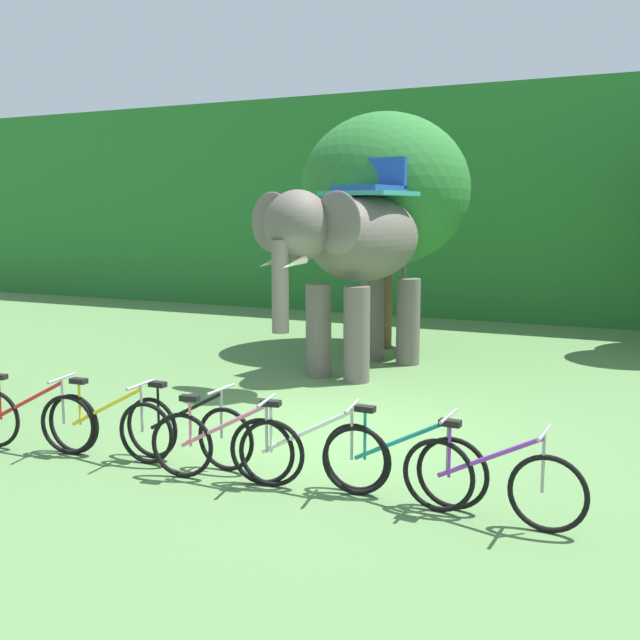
{
  "coord_description": "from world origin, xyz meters",
  "views": [
    {
      "loc": [
        3.73,
        -8.38,
        2.79
      ],
      "look_at": [
        -0.64,
        1.0,
        1.3
      ],
      "focal_mm": 41.71,
      "sensor_mm": 36.0,
      "label": 1
    }
  ],
  "objects_px": {
    "bike_white": "(308,453)",
    "bike_teal": "(402,462)",
    "tree_left": "(385,191)",
    "bike_black": "(187,431)",
    "bike_yellow": "(109,426)",
    "bike_pink": "(226,446)",
    "elephant": "(356,248)",
    "bike_purple": "(491,481)",
    "bike_red": "(30,419)"
  },
  "relations": [
    {
      "from": "tree_left",
      "to": "elephant",
      "type": "bearing_deg",
      "value": -81.13
    },
    {
      "from": "bike_red",
      "to": "bike_yellow",
      "type": "distance_m",
      "value": 1.04
    },
    {
      "from": "bike_white",
      "to": "bike_purple",
      "type": "distance_m",
      "value": 1.85
    },
    {
      "from": "bike_purple",
      "to": "elephant",
      "type": "bearing_deg",
      "value": 123.35
    },
    {
      "from": "elephant",
      "to": "bike_red",
      "type": "distance_m",
      "value": 6.19
    },
    {
      "from": "tree_left",
      "to": "bike_white",
      "type": "distance_m",
      "value": 8.64
    },
    {
      "from": "elephant",
      "to": "bike_black",
      "type": "relative_size",
      "value": 2.48
    },
    {
      "from": "tree_left",
      "to": "bike_white",
      "type": "bearing_deg",
      "value": -75.19
    },
    {
      "from": "bike_teal",
      "to": "bike_purple",
      "type": "distance_m",
      "value": 0.91
    },
    {
      "from": "bike_red",
      "to": "bike_black",
      "type": "distance_m",
      "value": 2.0
    },
    {
      "from": "bike_red",
      "to": "bike_pink",
      "type": "bearing_deg",
      "value": 2.1
    },
    {
      "from": "tree_left",
      "to": "bike_teal",
      "type": "bearing_deg",
      "value": -68.59
    },
    {
      "from": "elephant",
      "to": "bike_teal",
      "type": "relative_size",
      "value": 2.48
    },
    {
      "from": "bike_black",
      "to": "bike_white",
      "type": "bearing_deg",
      "value": -4.93
    },
    {
      "from": "tree_left",
      "to": "elephant",
      "type": "height_order",
      "value": "tree_left"
    },
    {
      "from": "bike_yellow",
      "to": "bike_black",
      "type": "xyz_separation_m",
      "value": [
        0.93,
        0.22,
        0.0
      ]
    },
    {
      "from": "elephant",
      "to": "bike_white",
      "type": "distance_m",
      "value": 5.91
    },
    {
      "from": "bike_pink",
      "to": "elephant",
      "type": "bearing_deg",
      "value": 98.4
    },
    {
      "from": "bike_black",
      "to": "bike_pink",
      "type": "relative_size",
      "value": 1.01
    },
    {
      "from": "tree_left",
      "to": "bike_red",
      "type": "distance_m",
      "value": 8.76
    },
    {
      "from": "tree_left",
      "to": "bike_white",
      "type": "relative_size",
      "value": 2.83
    },
    {
      "from": "bike_yellow",
      "to": "bike_purple",
      "type": "distance_m",
      "value": 4.34
    },
    {
      "from": "bike_yellow",
      "to": "bike_black",
      "type": "distance_m",
      "value": 0.95
    },
    {
      "from": "bike_pink",
      "to": "tree_left",
      "type": "bearing_deg",
      "value": 98.55
    },
    {
      "from": "bike_red",
      "to": "bike_purple",
      "type": "xyz_separation_m",
      "value": [
        5.37,
        0.25,
        0.0
      ]
    },
    {
      "from": "bike_teal",
      "to": "bike_black",
      "type": "bearing_deg",
      "value": 179.96
    },
    {
      "from": "tree_left",
      "to": "bike_yellow",
      "type": "height_order",
      "value": "tree_left"
    },
    {
      "from": "bike_yellow",
      "to": "bike_black",
      "type": "bearing_deg",
      "value": 13.17
    },
    {
      "from": "bike_pink",
      "to": "bike_purple",
      "type": "bearing_deg",
      "value": 3.21
    },
    {
      "from": "tree_left",
      "to": "bike_black",
      "type": "distance_m",
      "value": 8.28
    },
    {
      "from": "elephant",
      "to": "bike_red",
      "type": "height_order",
      "value": "elephant"
    },
    {
      "from": "elephant",
      "to": "bike_purple",
      "type": "height_order",
      "value": "elephant"
    },
    {
      "from": "tree_left",
      "to": "bike_teal",
      "type": "relative_size",
      "value": 2.81
    },
    {
      "from": "bike_black",
      "to": "bike_teal",
      "type": "height_order",
      "value": "same"
    },
    {
      "from": "elephant",
      "to": "bike_teal",
      "type": "xyz_separation_m",
      "value": [
        2.65,
        -5.23,
        -1.82
      ]
    },
    {
      "from": "bike_yellow",
      "to": "bike_purple",
      "type": "bearing_deg",
      "value": 0.9
    },
    {
      "from": "bike_teal",
      "to": "bike_yellow",
      "type": "bearing_deg",
      "value": -176.42
    },
    {
      "from": "bike_yellow",
      "to": "bike_purple",
      "type": "relative_size",
      "value": 1.0
    },
    {
      "from": "bike_black",
      "to": "bike_teal",
      "type": "distance_m",
      "value": 2.52
    },
    {
      "from": "bike_red",
      "to": "bike_yellow",
      "type": "relative_size",
      "value": 0.99
    },
    {
      "from": "bike_yellow",
      "to": "bike_white",
      "type": "relative_size",
      "value": 1.01
    },
    {
      "from": "tree_left",
      "to": "bike_yellow",
      "type": "bearing_deg",
      "value": -92.94
    },
    {
      "from": "elephant",
      "to": "bike_red",
      "type": "bearing_deg",
      "value": -108.0
    },
    {
      "from": "elephant",
      "to": "bike_pink",
      "type": "relative_size",
      "value": 2.5
    },
    {
      "from": "bike_black",
      "to": "bike_pink",
      "type": "distance_m",
      "value": 0.75
    },
    {
      "from": "bike_purple",
      "to": "bike_white",
      "type": "bearing_deg",
      "value": 179.54
    },
    {
      "from": "elephant",
      "to": "bike_red",
      "type": "relative_size",
      "value": 2.51
    },
    {
      "from": "bike_red",
      "to": "bike_teal",
      "type": "height_order",
      "value": "same"
    },
    {
      "from": "bike_white",
      "to": "bike_teal",
      "type": "relative_size",
      "value": 0.99
    },
    {
      "from": "elephant",
      "to": "bike_teal",
      "type": "bearing_deg",
      "value": -63.17
    }
  ]
}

